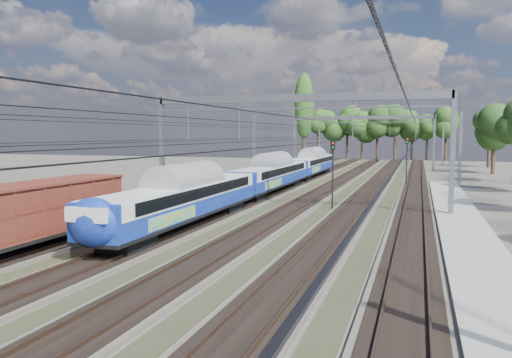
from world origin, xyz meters
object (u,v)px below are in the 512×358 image
(worker, at_px, (377,160))
(emu_train, at_px, (272,170))
(signal_near, at_px, (333,166))
(signal_far, at_px, (407,156))
(freight_boxcar, at_px, (25,214))

(worker, bearing_deg, emu_train, 157.86)
(signal_near, bearing_deg, emu_train, 137.39)
(signal_far, bearing_deg, signal_near, -97.78)
(worker, distance_m, signal_near, 64.04)
(freight_boxcar, xyz_separation_m, signal_near, (11.84, 19.63, 1.34))
(freight_boxcar, relative_size, worker, 8.00)
(freight_boxcar, height_order, signal_far, signal_far)
(emu_train, distance_m, signal_near, 10.83)
(emu_train, distance_m, signal_far, 17.68)
(worker, distance_m, signal_far, 44.15)
(emu_train, bearing_deg, worker, 84.19)
(signal_near, bearing_deg, worker, 95.99)
(emu_train, relative_size, freight_boxcar, 4.47)
(emu_train, relative_size, worker, 35.81)
(emu_train, relative_size, signal_far, 10.61)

